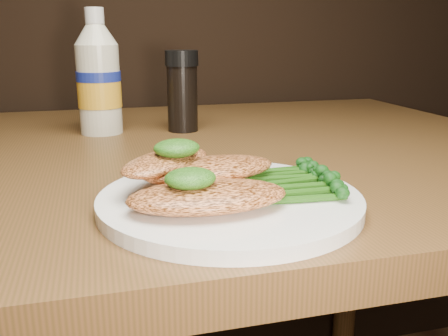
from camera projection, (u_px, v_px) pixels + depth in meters
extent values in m
cylinder|color=white|center=(230.00, 200.00, 0.46)|extent=(0.25, 0.25, 0.01)
ellipsoid|color=#E8844A|center=(208.00, 196.00, 0.42)|extent=(0.14, 0.08, 0.02)
ellipsoid|color=#E8844A|center=(209.00, 169.00, 0.47)|extent=(0.15, 0.09, 0.02)
ellipsoid|color=#E8844A|center=(166.00, 162.00, 0.47)|extent=(0.12, 0.12, 0.02)
ellipsoid|color=black|center=(190.00, 178.00, 0.41)|extent=(0.05, 0.05, 0.02)
ellipsoid|color=black|center=(177.00, 148.00, 0.47)|extent=(0.05, 0.05, 0.02)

